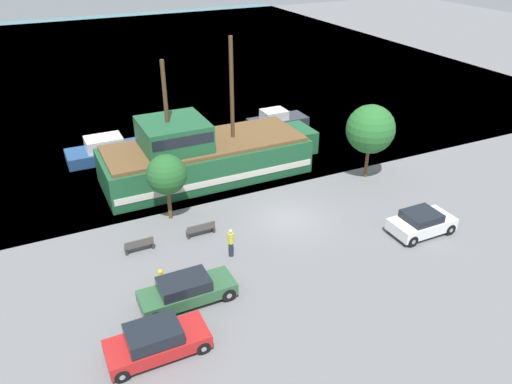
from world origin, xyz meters
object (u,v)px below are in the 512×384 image
bench_promenade_east (201,229)px  bench_promenade_west (139,245)px  parked_car_curb_rear (422,223)px  moored_boat_outer (277,121)px  fire_hydrant (161,275)px  parked_car_curb_front (187,290)px  pirate_ship (203,155)px  moored_boat_dockside (110,150)px  parked_car_curb_mid (156,341)px  pedestrian_walking_near (231,242)px

bench_promenade_east → bench_promenade_west: bearing=-179.3°
parked_car_curb_rear → moored_boat_outer: bearing=89.1°
fire_hydrant → bench_promenade_west: (-0.33, 3.13, 0.02)m
parked_car_curb_front → parked_car_curb_rear: (14.45, -0.13, 0.01)m
pirate_ship → moored_boat_dockside: size_ratio=2.31×
moored_boat_outer → parked_car_curb_rear: 18.81m
fire_hydrant → bench_promenade_east: 4.60m
parked_car_curb_mid → fire_hydrant: 4.89m
moored_boat_outer → parked_car_curb_rear: size_ratio=1.37×
pedestrian_walking_near → parked_car_curb_rear: bearing=-13.9°
fire_hydrant → pedestrian_walking_near: pedestrian_walking_near is taller
parked_car_curb_front → bench_promenade_west: parked_car_curb_front is taller
pirate_ship → moored_boat_outer: pirate_ship is taller
parked_car_curb_front → pedestrian_walking_near: 4.31m
pirate_ship → moored_boat_outer: 11.14m
moored_boat_dockside → moored_boat_outer: 14.67m
fire_hydrant → bench_promenade_west: bearing=96.0°
moored_boat_outer → parked_car_curb_mid: size_ratio=1.20×
bench_promenade_west → pedestrian_walking_near: bearing=-30.1°
moored_boat_dockside → bench_promenade_east: (2.56, -13.46, -0.23)m
bench_promenade_east → pedestrian_walking_near: pedestrian_walking_near is taller
pedestrian_walking_near → moored_boat_dockside: bearing=101.8°
parked_car_curb_front → pedestrian_walking_near: pedestrian_walking_near is taller
moored_boat_outer → moored_boat_dockside: bearing=179.9°
moored_boat_dockside → parked_car_curb_front: (-0.06, -18.69, 0.05)m
parked_car_curb_mid → bench_promenade_east: bearing=58.3°
parked_car_curb_rear → bench_promenade_east: (-11.83, 5.37, -0.28)m
fire_hydrant → pedestrian_walking_near: 4.20m
moored_boat_dockside → fire_hydrant: moored_boat_dockside is taller
parked_car_curb_front → parked_car_curb_mid: parked_car_curb_mid is taller
moored_boat_outer → bench_promenade_west: size_ratio=3.25×
moored_boat_dockside → parked_car_curb_front: bearing=-90.2°
moored_boat_outer → bench_promenade_east: moored_boat_outer is taller
bench_promenade_east → pedestrian_walking_near: (0.80, -2.63, 0.44)m
parked_car_curb_front → pirate_ship: bearing=66.2°
moored_boat_dockside → moored_boat_outer: bearing=-0.1°
parked_car_curb_front → parked_car_curb_mid: (-2.21, -2.58, 0.00)m
pirate_ship → pedestrian_walking_near: 10.15m
parked_car_curb_mid → bench_promenade_west: parked_car_curb_mid is taller
pirate_ship → moored_boat_dockside: bearing=131.4°
parked_car_curb_front → parked_car_curb_rear: bearing=-0.5°
fire_hydrant → bench_promenade_west: 3.15m
moored_boat_dockside → bench_promenade_west: size_ratio=4.26×
parked_car_curb_front → pedestrian_walking_near: size_ratio=2.69×
parked_car_curb_rear → fire_hydrant: size_ratio=4.98×
moored_boat_outer → fire_hydrant: 22.69m
parked_car_curb_front → parked_car_curb_rear: size_ratio=1.22×
parked_car_curb_rear → bench_promenade_west: (-15.49, 5.32, -0.29)m
parked_car_curb_mid → parked_car_curb_rear: parked_car_curb_mid is taller
parked_car_curb_rear → fire_hydrant: parked_car_curb_rear is taller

